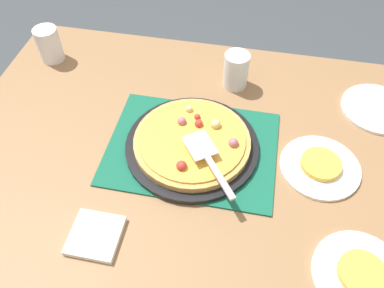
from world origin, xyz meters
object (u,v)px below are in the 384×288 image
at_px(plate_near_left, 361,276).
at_px(plate_far_right, 320,167).
at_px(pizza_server, 208,158).
at_px(served_slice_left, 363,274).
at_px(cup_far, 236,70).
at_px(cup_near, 49,44).
at_px(served_slice_right, 321,164).
at_px(pizza_pan, 192,146).
at_px(napkin_stack, 95,235).
at_px(pizza, 192,141).
at_px(plate_side, 377,109).

xyz_separation_m(plate_near_left, plate_far_right, (-0.09, 0.29, 0.00)).
distance_m(plate_near_left, pizza_server, 0.45).
relative_size(served_slice_left, cup_far, 0.92).
height_order(served_slice_left, cup_near, cup_near).
relative_size(served_slice_right, cup_near, 0.92).
relative_size(pizza_pan, served_slice_left, 3.45).
bearing_deg(pizza_pan, napkin_stack, -118.97).
bearing_deg(served_slice_right, plate_near_left, -73.47).
xyz_separation_m(pizza, plate_near_left, (0.45, -0.29, -0.03)).
height_order(pizza, pizza_server, pizza_server).
relative_size(plate_side, served_slice_right, 2.00).
xyz_separation_m(plate_near_left, cup_near, (-1.01, 0.60, 0.06)).
relative_size(plate_near_left, cup_near, 1.83).
bearing_deg(served_slice_left, pizza_pan, 146.71).
relative_size(cup_near, pizza_server, 0.57).
xyz_separation_m(plate_side, served_slice_right, (-0.18, -0.27, 0.01)).
bearing_deg(pizza_server, napkin_stack, -134.44).
bearing_deg(plate_near_left, plate_far_right, 106.53).
bearing_deg(served_slice_left, plate_far_right, 106.53).
height_order(pizza, plate_near_left, pizza).
bearing_deg(served_slice_right, pizza_pan, 179.96).
bearing_deg(plate_near_left, cup_near, 149.21).
xyz_separation_m(pizza_pan, plate_side, (0.54, 0.27, -0.01)).
relative_size(pizza_pan, served_slice_right, 3.45).
bearing_deg(plate_side, served_slice_right, -123.89).
xyz_separation_m(pizza, pizza_server, (0.06, -0.08, 0.04)).
height_order(pizza_pan, served_slice_right, served_slice_right).
relative_size(plate_far_right, served_slice_right, 2.00).
distance_m(plate_near_left, plate_side, 0.57).
bearing_deg(pizza_server, served_slice_right, 14.64).
bearing_deg(pizza, plate_far_right, -0.15).
bearing_deg(cup_far, pizza_pan, -106.12).
bearing_deg(pizza_pan, plate_side, 26.27).
bearing_deg(pizza_pan, served_slice_right, -0.04).
relative_size(served_slice_right, pizza_server, 0.52).
xyz_separation_m(served_slice_right, napkin_stack, (-0.53, -0.32, -0.01)).
bearing_deg(napkin_stack, cup_near, 121.80).
bearing_deg(served_slice_right, plate_side, 56.11).
height_order(plate_side, pizza_server, pizza_server).
relative_size(pizza_pan, pizza, 1.15).
relative_size(plate_far_right, cup_near, 1.83).
bearing_deg(pizza, pizza_pan, -148.97).
height_order(cup_near, pizza_server, cup_near).
bearing_deg(plate_far_right, plate_side, 56.11).
distance_m(plate_far_right, napkin_stack, 0.62).
distance_m(plate_far_right, cup_far, 0.41).
height_order(pizza, served_slice_right, pizza).
xyz_separation_m(plate_far_right, cup_far, (-0.27, 0.30, 0.06)).
distance_m(pizza_pan, napkin_stack, 0.36).
height_order(served_slice_left, pizza_server, pizza_server).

